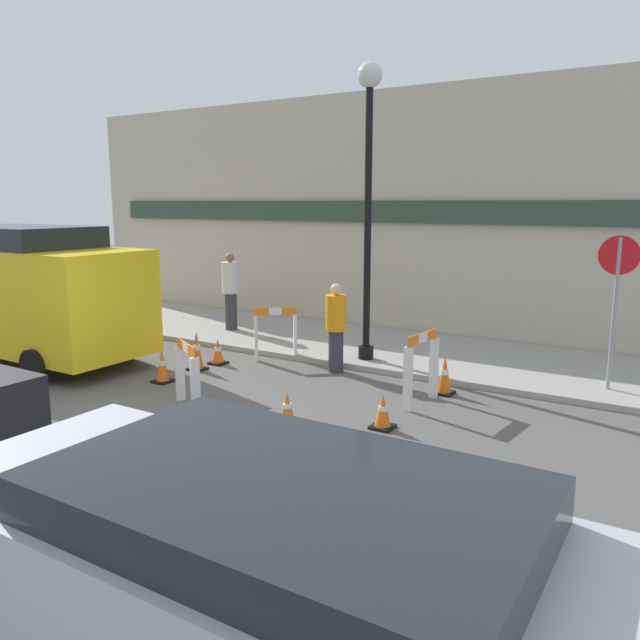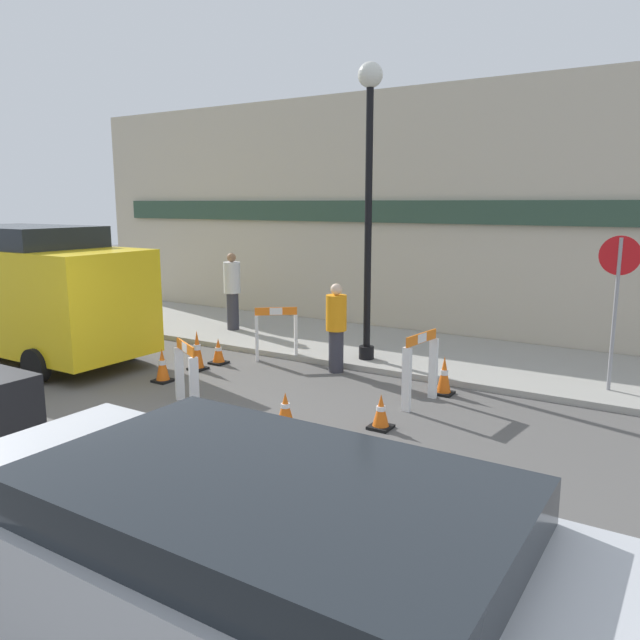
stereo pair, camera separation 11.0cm
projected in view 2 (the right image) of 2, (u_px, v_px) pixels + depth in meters
name	position (u px, v px, depth m)	size (l,w,h in m)	color
ground_plane	(101.00, 432.00, 8.30)	(60.00, 60.00, 0.00)	#565451
sidewalk_slab	(339.00, 341.00, 13.45)	(18.00, 3.45, 0.11)	#9E9B93
storefront_facade	(379.00, 213.00, 14.44)	(18.00, 0.22, 5.50)	#BCB29E
streetlamp_post	(369.00, 174.00, 11.12)	(0.44, 0.44, 5.30)	black
stop_sign	(617.00, 288.00, 9.50)	(0.60, 0.06, 2.41)	gray
barricade_0	(186.00, 372.00, 9.26)	(0.75, 0.49, 0.98)	white
barricade_1	(421.00, 366.00, 9.31)	(0.22, 0.87, 1.10)	white
barricade_2	(276.00, 332.00, 11.96)	(0.71, 0.62, 1.04)	white
traffic_cone_0	(197.00, 351.00, 11.32)	(0.30, 0.30, 0.73)	black
traffic_cone_1	(218.00, 352.00, 11.76)	(0.30, 0.30, 0.49)	black
traffic_cone_2	(162.00, 366.00, 10.56)	(0.30, 0.30, 0.58)	black
traffic_cone_3	(381.00, 412.00, 8.38)	(0.30, 0.30, 0.48)	black
traffic_cone_4	(444.00, 376.00, 9.87)	(0.30, 0.30, 0.62)	black
traffic_cone_5	(285.00, 409.00, 8.54)	(0.30, 0.30, 0.46)	black
person_worker	(336.00, 325.00, 11.09)	(0.41, 0.41, 1.60)	#33333D
person_pedestrian	(232.00, 289.00, 14.29)	(0.49, 0.49, 1.77)	#33333D
parked_car_2	(271.00, 603.00, 3.27)	(4.56, 1.85, 1.65)	#B7BABF
work_van	(25.00, 288.00, 11.96)	(5.32, 2.13, 2.57)	yellow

